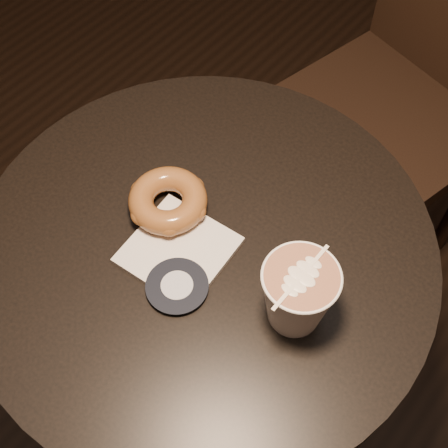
% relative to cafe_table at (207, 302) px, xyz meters
% --- Properties ---
extents(cafe_table, '(0.70, 0.70, 0.75)m').
position_rel_cafe_table_xyz_m(cafe_table, '(0.00, 0.00, 0.00)').
color(cafe_table, black).
rests_on(cafe_table, ground).
extents(chair, '(0.52, 0.52, 1.10)m').
position_rel_cafe_table_xyz_m(chair, '(0.01, 0.71, 0.06)').
color(chair, black).
rests_on(chair, ground).
extents(pastry_bag, '(0.15, 0.15, 0.01)m').
position_rel_cafe_table_xyz_m(pastry_bag, '(-0.02, -0.03, 0.20)').
color(pastry_bag, silver).
rests_on(pastry_bag, cafe_table).
extents(doughnut, '(0.12, 0.12, 0.04)m').
position_rel_cafe_table_xyz_m(doughnut, '(-0.08, 0.01, 0.23)').
color(doughnut, brown).
rests_on(doughnut, pastry_bag).
extents(latte_cup, '(0.10, 0.10, 0.11)m').
position_rel_cafe_table_xyz_m(latte_cup, '(0.17, -0.01, 0.26)').
color(latte_cup, white).
rests_on(latte_cup, cafe_table).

